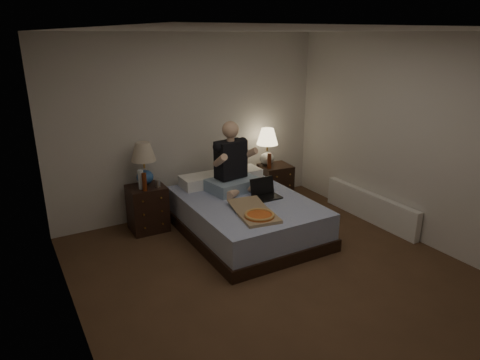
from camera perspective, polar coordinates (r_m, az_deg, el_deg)
floor at (r=4.68m, az=5.68°, el=-13.04°), size 4.00×4.50×0.00m
ceiling at (r=3.98m, az=6.91°, el=19.19°), size 4.00×4.50×0.00m
wall_back at (r=6.06m, az=-6.47°, el=7.18°), size 4.00×0.00×2.50m
wall_left at (r=3.44m, az=-21.87°, el=-3.36°), size 0.00×4.50×2.50m
wall_right at (r=5.55m, az=23.23°, el=4.66°), size 0.00×4.50×2.50m
bed at (r=5.53m, az=0.82°, el=-4.90°), size 1.45×1.92×0.48m
nightstand_left at (r=5.75m, az=-12.22°, el=-3.70°), size 0.47×0.43×0.60m
nightstand_right at (r=6.59m, az=4.70°, el=-0.45°), size 0.48×0.44×0.58m
lamp_left at (r=5.66m, az=-12.68°, el=2.15°), size 0.40×0.40×0.56m
lamp_right at (r=6.45m, az=3.64°, el=4.44°), size 0.33×0.33×0.56m
water_bottle at (r=5.53m, az=-13.07°, el=0.06°), size 0.07×0.07×0.25m
soda_can at (r=5.59m, az=-10.92°, el=-0.40°), size 0.07×0.07×0.10m
beer_bottle_left at (r=5.46m, az=-12.63°, el=-0.26°), size 0.06×0.06×0.23m
beer_bottle_right at (r=6.32m, az=3.93°, el=2.58°), size 0.06×0.06×0.23m
person at (r=5.61m, az=-0.94°, el=3.10°), size 0.73×0.61×0.93m
laptop at (r=5.45m, az=3.63°, el=-1.24°), size 0.34×0.28×0.24m
pizza_box at (r=4.86m, az=2.60°, el=-4.81°), size 0.52×0.82×0.08m
radiator at (r=6.19m, az=16.94°, el=-3.46°), size 0.10×1.60×0.40m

